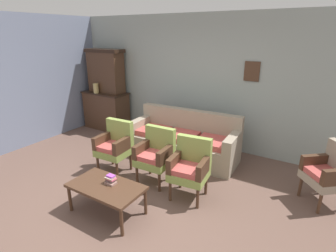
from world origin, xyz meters
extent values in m
plane|color=brown|center=(0.00, 0.00, 0.00)|extent=(7.68, 7.68, 0.00)
cube|color=#939E99|center=(0.00, 2.63, 1.35)|extent=(6.40, 0.06, 2.70)
cube|color=#472D1E|center=(0.90, 2.58, 1.65)|extent=(0.28, 0.02, 0.36)
cube|color=#472D1E|center=(-2.54, 2.25, 0.45)|extent=(1.10, 0.52, 0.90)
cube|color=black|center=(-2.54, 2.25, 0.92)|extent=(1.16, 0.55, 0.03)
cube|color=#472D1E|center=(-2.54, 2.33, 1.41)|extent=(0.90, 0.36, 0.95)
cube|color=black|center=(-2.54, 2.33, 1.92)|extent=(0.99, 0.38, 0.08)
cylinder|color=tan|center=(-2.66, 2.07, 1.05)|extent=(0.13, 0.13, 0.24)
cube|color=gray|center=(-0.06, 1.73, 0.21)|extent=(2.13, 0.91, 0.42)
cube|color=gray|center=(-0.08, 2.05, 0.66)|extent=(2.10, 0.27, 0.48)
cube|color=gray|center=(0.91, 1.78, 0.54)|extent=(0.20, 0.81, 0.24)
cube|color=gray|center=(-1.02, 1.67, 0.54)|extent=(0.20, 0.81, 0.24)
cube|color=#B74C47|center=(0.56, 1.72, 0.47)|extent=(0.59, 0.59, 0.10)
cube|color=#B74C47|center=(-0.06, 1.69, 0.47)|extent=(0.59, 0.59, 0.10)
cube|color=#B74C47|center=(-0.67, 1.65, 0.47)|extent=(0.59, 0.59, 0.10)
cube|color=#849947|center=(-0.82, 0.63, 0.38)|extent=(0.54, 0.50, 0.12)
cube|color=#B74C47|center=(-0.82, 0.61, 0.47)|extent=(0.46, 0.43, 0.10)
cube|color=#849947|center=(-0.83, 0.83, 0.67)|extent=(0.52, 0.12, 0.46)
cube|color=#472D1E|center=(-0.60, 0.64, 0.55)|extent=(0.10, 0.48, 0.22)
cube|color=#472D1E|center=(-1.04, 0.62, 0.55)|extent=(0.10, 0.48, 0.22)
cylinder|color=#472D1E|center=(-0.60, 0.45, 0.16)|extent=(0.04, 0.04, 0.32)
cylinder|color=#472D1E|center=(-1.02, 0.43, 0.16)|extent=(0.04, 0.04, 0.32)
cylinder|color=#472D1E|center=(-0.62, 0.83, 0.16)|extent=(0.04, 0.04, 0.32)
cylinder|color=#472D1E|center=(-1.04, 0.81, 0.16)|extent=(0.04, 0.04, 0.32)
cube|color=#849947|center=(-0.02, 0.71, 0.38)|extent=(0.54, 0.50, 0.12)
cube|color=#B74C47|center=(-0.02, 0.69, 0.47)|extent=(0.46, 0.42, 0.10)
cube|color=#849947|center=(-0.02, 0.90, 0.67)|extent=(0.52, 0.12, 0.46)
cube|color=#472D1E|center=(0.20, 0.71, 0.55)|extent=(0.10, 0.48, 0.22)
cube|color=#472D1E|center=(-0.24, 0.70, 0.55)|extent=(0.10, 0.48, 0.22)
cylinder|color=#472D1E|center=(0.20, 0.52, 0.16)|extent=(0.04, 0.04, 0.32)
cylinder|color=#472D1E|center=(-0.22, 0.51, 0.16)|extent=(0.04, 0.04, 0.32)
cylinder|color=#472D1E|center=(0.19, 0.90, 0.16)|extent=(0.04, 0.04, 0.32)
cylinder|color=#472D1E|center=(-0.23, 0.89, 0.16)|extent=(0.04, 0.04, 0.32)
cube|color=#849947|center=(0.65, 0.61, 0.38)|extent=(0.57, 0.53, 0.12)
cube|color=#B74C47|center=(0.66, 0.59, 0.47)|extent=(0.48, 0.45, 0.10)
cube|color=#849947|center=(0.63, 0.81, 0.67)|extent=(0.53, 0.16, 0.46)
cube|color=#472D1E|center=(0.87, 0.64, 0.55)|extent=(0.13, 0.49, 0.22)
cube|color=#472D1E|center=(0.43, 0.59, 0.55)|extent=(0.13, 0.49, 0.22)
cylinder|color=#472D1E|center=(0.88, 0.45, 0.16)|extent=(0.04, 0.04, 0.32)
cylinder|color=#472D1E|center=(0.47, 0.40, 0.16)|extent=(0.04, 0.04, 0.32)
cylinder|color=#472D1E|center=(0.84, 0.83, 0.16)|extent=(0.04, 0.04, 0.32)
cylinder|color=#472D1E|center=(0.42, 0.78, 0.16)|extent=(0.04, 0.04, 0.32)
cube|color=gray|center=(2.34, 1.49, 0.38)|extent=(0.70, 0.71, 0.12)
cube|color=#B74C47|center=(2.32, 1.48, 0.47)|extent=(0.60, 0.60, 0.10)
cube|color=#472D1E|center=(2.20, 1.66, 0.55)|extent=(0.42, 0.37, 0.22)
cylinder|color=#472D1E|center=(2.33, 1.21, 0.16)|extent=(0.04, 0.04, 0.32)
cylinder|color=#472D1E|center=(2.06, 1.53, 0.16)|extent=(0.04, 0.04, 0.32)
cylinder|color=#472D1E|center=(2.35, 1.77, 0.16)|extent=(0.04, 0.04, 0.32)
cube|color=#472D1E|center=(-0.12, -0.27, 0.40)|extent=(1.00, 0.56, 0.04)
cylinder|color=#472D1E|center=(-0.58, -0.03, 0.19)|extent=(0.04, 0.04, 0.38)
cylinder|color=#472D1E|center=(0.34, -0.03, 0.19)|extent=(0.04, 0.04, 0.38)
cylinder|color=#472D1E|center=(-0.58, -0.51, 0.19)|extent=(0.04, 0.04, 0.38)
cylinder|color=#472D1E|center=(0.34, -0.51, 0.19)|extent=(0.04, 0.04, 0.38)
cube|color=#946E63|center=(-0.09, -0.21, 0.43)|extent=(0.14, 0.10, 0.03)
cube|color=brown|center=(-0.10, -0.19, 0.46)|extent=(0.10, 0.10, 0.03)
cube|color=#DE5C7C|center=(-0.10, -0.19, 0.49)|extent=(0.12, 0.09, 0.02)
cube|color=tan|center=(-0.10, -0.20, 0.51)|extent=(0.12, 0.10, 0.02)
cube|color=purple|center=(-0.10, -0.19, 0.52)|extent=(0.11, 0.08, 0.02)
camera|label=1|loc=(2.17, -2.42, 2.32)|focal=28.31mm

